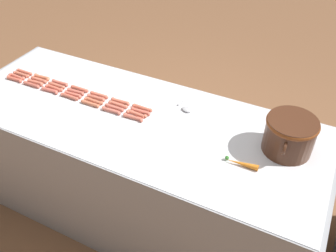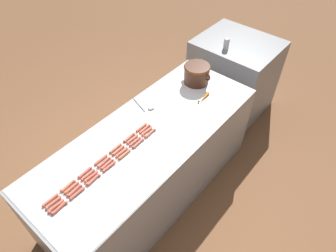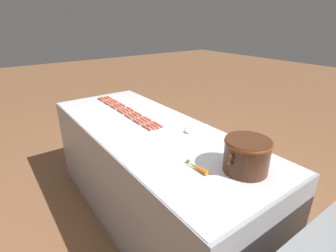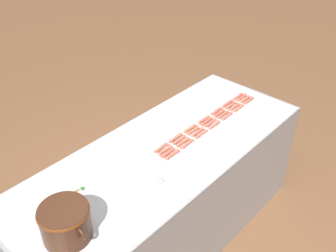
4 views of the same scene
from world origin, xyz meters
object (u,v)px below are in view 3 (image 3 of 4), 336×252
(hot_dog_9, at_px, (119,106))
(hot_dog_21, at_px, (101,99))
(hot_dog_5, at_px, (147,119))
(hot_dog_11, at_px, (135,114))
(bean_pot, at_px, (247,154))
(hot_dog_1, at_px, (116,101))
(hot_dog_26, at_px, (137,121))
(hot_dog_23, at_px, (113,107))
(hot_dog_17, at_px, (124,111))
(hot_dog_20, at_px, (151,126))
(hot_dog_16, at_px, (117,106))
(hot_dog_13, at_px, (155,126))
(hot_dog_2, at_px, (123,105))
(carrot, at_px, (196,167))
(hot_dog_22, at_px, (107,103))
(hot_dog_24, at_px, (121,111))
(hot_dog_27, at_px, (147,127))
(hot_dog_10, at_px, (127,110))
(hot_dog_3, at_px, (130,109))
(serving_spoon, at_px, (190,130))
(hot_dog_0, at_px, (109,98))
(hot_dog_7, at_px, (107,98))
(hot_dog_18, at_px, (132,116))
(hot_dog_6, at_px, (158,124))
(hot_dog_19, at_px, (141,121))
(hot_dog_8, at_px, (113,102))
(hot_dog_14, at_px, (103,99))
(hot_dog_25, at_px, (128,116))
(hot_dog_12, at_px, (144,120))
(hot_dog_4, at_px, (138,114))

(hot_dog_9, bearing_deg, hot_dog_21, -77.85)
(hot_dog_5, bearing_deg, hot_dog_21, -82.73)
(hot_dog_11, xyz_separation_m, bean_pot, (-0.07, 1.21, 0.10))
(hot_dog_1, bearing_deg, hot_dog_26, 80.45)
(hot_dog_23, bearing_deg, hot_dog_17, 100.16)
(hot_dog_11, bearing_deg, hot_dog_20, 84.34)
(hot_dog_16, xyz_separation_m, hot_dog_21, (0.04, -0.32, 0.00))
(hot_dog_1, distance_m, hot_dog_13, 0.82)
(hot_dog_9, height_order, hot_dog_26, same)
(hot_dog_2, xyz_separation_m, carrot, (0.19, 1.35, 0.00))
(hot_dog_16, relative_size, hot_dog_20, 1.00)
(hot_dog_23, xyz_separation_m, carrot, (0.09, 1.35, 0.00))
(hot_dog_22, height_order, hot_dog_24, same)
(hot_dog_27, bearing_deg, hot_dog_10, -98.05)
(hot_dog_20, bearing_deg, hot_dog_5, -112.85)
(hot_dog_22, relative_size, carrot, 0.77)
(hot_dog_3, bearing_deg, hot_dog_10, -3.35)
(hot_dog_1, height_order, hot_dog_16, same)
(serving_spoon, bearing_deg, bean_pot, 79.34)
(hot_dog_0, height_order, hot_dog_17, same)
(hot_dog_7, xyz_separation_m, hot_dog_16, (0.03, 0.32, 0.00))
(hot_dog_5, distance_m, hot_dog_18, 0.17)
(hot_dog_5, xyz_separation_m, hot_dog_21, (0.10, -0.81, 0.00))
(hot_dog_0, xyz_separation_m, hot_dog_2, (-0.00, 0.32, 0.00))
(hot_dog_6, distance_m, hot_dog_23, 0.66)
(hot_dog_2, relative_size, hot_dog_19, 1.00)
(hot_dog_9, relative_size, hot_dog_16, 1.00)
(hot_dog_23, bearing_deg, hot_dog_24, 89.91)
(hot_dog_8, relative_size, hot_dog_21, 1.00)
(hot_dog_5, xyz_separation_m, hot_dog_13, (0.03, 0.17, 0.00))
(hot_dog_26, bearing_deg, hot_dog_14, -92.48)
(hot_dog_1, distance_m, hot_dog_11, 0.49)
(hot_dog_16, bearing_deg, hot_dog_14, -89.11)
(hot_dog_23, relative_size, hot_dog_25, 1.00)
(hot_dog_13, relative_size, hot_dog_27, 1.00)
(hot_dog_25, bearing_deg, hot_dog_12, 113.10)
(hot_dog_9, xyz_separation_m, hot_dog_14, (0.04, -0.32, 0.00))
(hot_dog_3, bearing_deg, hot_dog_4, 89.34)
(hot_dog_0, xyz_separation_m, hot_dog_5, (-0.00, 0.81, 0.00))
(hot_dog_22, bearing_deg, hot_dog_20, 92.66)
(hot_dog_6, height_order, hot_dog_9, same)
(hot_dog_7, height_order, hot_dog_9, same)
(hot_dog_19, relative_size, hot_dog_21, 1.00)
(hot_dog_14, distance_m, hot_dog_17, 0.49)
(hot_dog_14, bearing_deg, hot_dog_18, 90.01)
(hot_dog_3, xyz_separation_m, hot_dog_26, (0.11, 0.32, 0.00))
(hot_dog_0, bearing_deg, hot_dog_16, 78.50)
(hot_dog_1, height_order, hot_dog_11, same)
(hot_dog_0, height_order, hot_dog_22, same)
(hot_dog_3, relative_size, bean_pot, 0.41)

